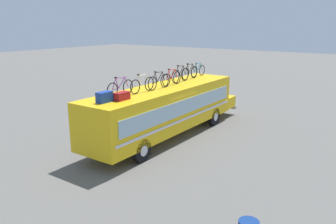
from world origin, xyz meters
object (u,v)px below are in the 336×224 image
Objects in this scene: rooftop_bicycle_7 at (198,70)px; rooftop_bicycle_5 at (180,75)px; rooftop_bicycle_6 at (190,72)px; luggage_bag_1 at (104,97)px; luggage_bag_2 at (122,96)px; bus at (167,108)px; rooftop_bicycle_4 at (172,78)px; rooftop_bicycle_1 at (120,88)px; rooftop_bicycle_2 at (142,84)px; rooftop_bicycle_3 at (159,81)px.

rooftop_bicycle_5 is at bearing -174.24° from rooftop_bicycle_7.
rooftop_bicycle_5 is 1.20m from rooftop_bicycle_6.
luggage_bag_2 is (0.73, -0.30, -0.05)m from luggage_bag_1.
rooftop_bicycle_6 is at bearing 2.09° from luggage_bag_1.
bus is at bearing -174.08° from rooftop_bicycle_5.
bus is at bearing 174.73° from rooftop_bicycle_4.
bus is 3.13m from rooftop_bicycle_6.
rooftop_bicycle_6 reaches higher than rooftop_bicycle_1.
luggage_bag_1 is at bearing 179.97° from bus.
luggage_bag_1 is at bearing 158.02° from luggage_bag_2.
rooftop_bicycle_5 reaches higher than rooftop_bicycle_7.
rooftop_bicycle_4 reaches higher than rooftop_bicycle_1.
bus is 4.73m from luggage_bag_1.
rooftop_bicycle_7 is (5.88, 0.36, -0.01)m from rooftop_bicycle_2.
luggage_bag_1 reaches higher than bus.
rooftop_bicycle_4 is (4.91, -0.04, 0.16)m from luggage_bag_1.
bus is 4.20m from rooftop_bicycle_7.
luggage_bag_2 is at bearing -175.91° from rooftop_bicycle_3.
rooftop_bicycle_3 is at bearing -174.22° from rooftop_bicycle_5.
rooftop_bicycle_3 reaches higher than rooftop_bicycle_2.
luggage_bag_2 is 2.96m from rooftop_bicycle_3.
rooftop_bicycle_5 is at bearing 4.84° from luggage_bag_2.
rooftop_bicycle_1 is 1.01× the size of rooftop_bicycle_6.
rooftop_bicycle_2 is 1.06× the size of rooftop_bicycle_7.
rooftop_bicycle_1 is 0.99× the size of rooftop_bicycle_3.
rooftop_bicycle_7 is (4.73, 0.48, -0.02)m from rooftop_bicycle_3.
rooftop_bicycle_5 reaches higher than rooftop_bicycle_4.
rooftop_bicycle_3 is at bearing 4.09° from luggage_bag_2.
rooftop_bicycle_5 is at bearing 5.92° from bus.
rooftop_bicycle_7 reaches higher than bus.
luggage_bag_2 is at bearing -176.48° from rooftop_bicycle_4.
rooftop_bicycle_2 is 5.89m from rooftop_bicycle_7.
rooftop_bicycle_6 reaches higher than rooftop_bicycle_2.
luggage_bag_1 is (-4.52, 0.00, 1.38)m from bus.
rooftop_bicycle_5 is at bearing 2.02° from rooftop_bicycle_2.
luggage_bag_1 is 2.54m from rooftop_bicycle_2.
rooftop_bicycle_3 is (-0.84, -0.08, 1.54)m from bus.
rooftop_bicycle_3 reaches higher than rooftop_bicycle_1.
luggage_bag_2 is 0.42× the size of rooftop_bicycle_5.
rooftop_bicycle_4 is at bearing -170.27° from rooftop_bicycle_5.
rooftop_bicycle_1 is 1.20m from rooftop_bicycle_2.
rooftop_bicycle_4 is 2.33m from rooftop_bicycle_6.
rooftop_bicycle_2 is at bearing 178.35° from rooftop_bicycle_4.
bus is 6.92× the size of rooftop_bicycle_3.
luggage_bag_1 is at bearing 179.55° from rooftop_bicycle_4.
rooftop_bicycle_3 is (2.95, 0.21, 0.21)m from luggage_bag_2.
rooftop_bicycle_2 is (1.80, 0.33, 0.21)m from luggage_bag_2.
bus is 3.51m from rooftop_bicycle_1.
rooftop_bicycle_7 is (3.89, 0.40, 1.52)m from bus.
rooftop_bicycle_1 is at bearing -179.90° from rooftop_bicycle_7.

